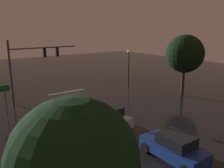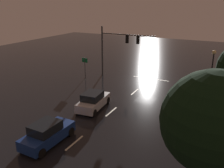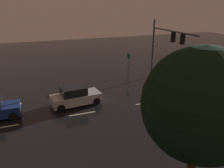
# 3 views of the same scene
# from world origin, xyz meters

# --- Properties ---
(ground_plane) EXTENTS (80.00, 80.00, 0.00)m
(ground_plane) POSITION_xyz_m (0.00, 0.00, 0.00)
(ground_plane) COLOR black
(traffic_signal_assembly) EXTENTS (7.61, 0.47, 6.80)m
(traffic_signal_assembly) POSITION_xyz_m (4.41, -0.49, 4.57)
(traffic_signal_assembly) COLOR #383A3D
(traffic_signal_assembly) RESTS_ON ground_plane
(lane_dash_far) EXTENTS (0.16, 2.20, 0.01)m
(lane_dash_far) POSITION_xyz_m (0.00, 4.00, 0.00)
(lane_dash_far) COLOR beige
(lane_dash_far) RESTS_ON ground_plane
(lane_dash_mid) EXTENTS (0.16, 2.20, 0.01)m
(lane_dash_mid) POSITION_xyz_m (0.00, 10.00, 0.00)
(lane_dash_mid) COLOR beige
(lane_dash_mid) RESTS_ON ground_plane
(lane_dash_near) EXTENTS (0.16, 2.20, 0.01)m
(lane_dash_near) POSITION_xyz_m (0.00, 16.00, 0.00)
(lane_dash_near) COLOR beige
(lane_dash_near) RESTS_ON ground_plane
(stop_bar) EXTENTS (5.00, 0.16, 0.01)m
(stop_bar) POSITION_xyz_m (0.00, -1.68, 0.00)
(stop_bar) COLOR beige
(stop_bar) RESTS_ON ground_plane
(car_approaching) EXTENTS (2.26, 4.50, 1.70)m
(car_approaching) POSITION_xyz_m (1.92, 10.10, 0.80)
(car_approaching) COLOR #B7B7BC
(car_approaching) RESTS_ON ground_plane
(car_distant) EXTENTS (1.98, 4.40, 1.70)m
(car_distant) POSITION_xyz_m (1.74, 16.88, 0.80)
(car_distant) COLOR navy
(car_distant) RESTS_ON ground_plane
(street_lamp_left_kerb) EXTENTS (0.44, 0.44, 5.12)m
(street_lamp_left_kerb) POSITION_xyz_m (-7.75, 1.38, 3.58)
(street_lamp_left_kerb) COLOR black
(street_lamp_left_kerb) RESTS_ON ground_plane
(route_sign) EXTENTS (0.90, 0.15, 2.84)m
(route_sign) POSITION_xyz_m (8.08, 2.07, 2.04)
(route_sign) COLOR #383A3D
(route_sign) RESTS_ON ground_plane
(tree_left_near) EXTENTS (4.63, 4.63, 7.34)m
(tree_left_near) POSITION_xyz_m (-9.20, 18.22, 5.01)
(tree_left_near) COLOR #382314
(tree_left_near) RESTS_ON ground_plane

